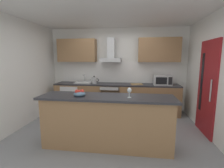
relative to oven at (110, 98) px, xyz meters
The scene contains 19 objects.
ground 1.46m from the oven, 83.05° to the right, with size 5.26×4.43×0.02m, color gray.
ceiling 2.55m from the oven, 83.05° to the right, with size 5.26×4.43×0.02m, color white.
wall_back 0.95m from the oven, 67.70° to the left, with size 5.26×0.12×2.60m, color white.
wall_left 2.58m from the oven, 145.99° to the right, with size 0.12×4.43×2.60m, color white.
wall_right 2.85m from the oven, 30.09° to the right, with size 0.12×4.43×2.60m, color white.
backsplash_tile 0.86m from the oven, 63.51° to the left, with size 3.62×0.02×0.66m, color white.
counter_back 0.17m from the oven, ahead, with size 3.75×0.60×0.90m.
counter_island 2.00m from the oven, 83.74° to the right, with size 2.46×0.64×0.98m.
upper_cabinets 1.47m from the oven, 46.62° to the left, with size 3.70×0.32×0.70m.
side_door 2.61m from the oven, 26.18° to the right, with size 0.08×0.85×2.05m.
oven is the anchor object (origin of this frame).
refrigerator 1.23m from the oven, behind, with size 0.58×0.60×0.85m.
microwave 1.64m from the oven, ahead, with size 0.50×0.38×0.30m.
sink 0.97m from the oven, behind, with size 0.50×0.40×0.26m.
kettle 0.74m from the oven, behind, with size 0.29×0.15×0.24m.
range_hood 1.33m from the oven, 90.00° to the left, with size 0.62×0.45×0.72m.
wine_glass 2.24m from the oven, 72.76° to the right, with size 0.08×0.08×0.18m.
fruit_bowl 2.14m from the oven, 97.56° to the right, with size 0.22×0.22×0.13m.
chopping_board 0.91m from the oven, ahead, with size 0.34×0.22×0.02m, color tan.
Camera 1 is at (0.54, -3.47, 1.66)m, focal length 26.02 mm.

